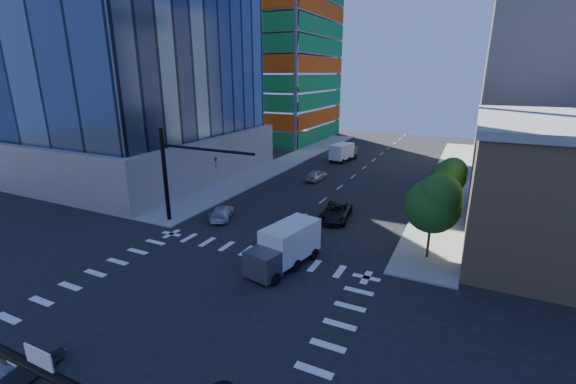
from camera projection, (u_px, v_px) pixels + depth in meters
The scene contains 14 objects.
ground at pixel (183, 312), 23.47m from camera, with size 160.00×160.00×0.00m, color black.
road_markings at pixel (183, 312), 23.47m from camera, with size 20.00×20.00×0.01m, color silver.
sidewalk_ne at pixel (450, 179), 52.69m from camera, with size 5.00×60.00×0.15m, color gray.
sidewalk_nw at pixel (286, 162), 63.06m from camera, with size 5.00×60.00×0.15m, color gray.
construction_building at pixel (268, 21), 80.89m from camera, with size 25.16×34.50×70.60m.
signal_mast_nw at pixel (177, 168), 35.90m from camera, with size 10.20×0.40×9.00m.
tree_south at pixel (435, 203), 28.81m from camera, with size 4.16×4.16×6.82m.
tree_north at pixel (449, 176), 39.22m from camera, with size 3.54×3.52×5.78m.
car_nb_far at pixel (336, 212), 38.24m from camera, with size 2.56×5.54×1.54m, color black.
car_sb_near at pixel (222, 212), 38.51m from camera, with size 1.81×4.45×1.29m, color silver.
car_sb_mid at pixel (317, 175), 52.33m from camera, with size 1.72×4.27×1.45m, color #B4B6BD.
car_sb_cross at pixel (13, 372), 17.84m from camera, with size 1.51×4.32×1.42m, color #414246.
box_truck_near at pixel (283, 251), 28.51m from camera, with size 3.67×6.37×3.14m.
box_truck_far at pixel (344, 153), 63.93m from camera, with size 3.35×5.93×2.94m.
Camera 1 is at (14.57, -15.46, 13.95)m, focal length 24.00 mm.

